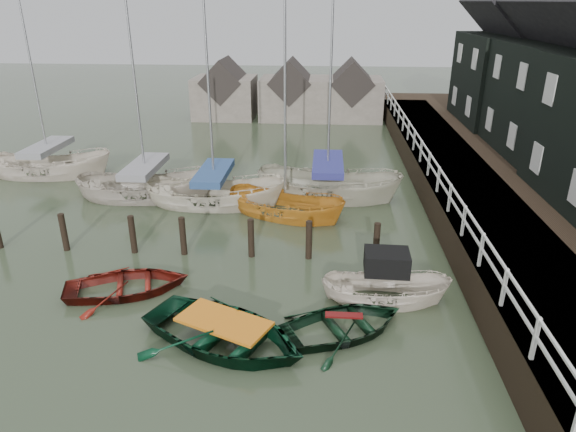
# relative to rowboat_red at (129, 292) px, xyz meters

# --- Properties ---
(ground) EXTENTS (120.00, 120.00, 0.00)m
(ground) POSITION_rel_rowboat_red_xyz_m (2.26, -0.37, 0.00)
(ground) COLOR #2F3924
(ground) RESTS_ON ground
(pier) EXTENTS (3.04, 32.00, 2.70)m
(pier) POSITION_rel_rowboat_red_xyz_m (11.74, 9.63, 0.71)
(pier) COLOR black
(pier) RESTS_ON ground
(land_strip) EXTENTS (14.00, 38.00, 1.50)m
(land_strip) POSITION_rel_rowboat_red_xyz_m (17.26, 9.63, 0.00)
(land_strip) COLOR black
(land_strip) RESTS_ON ground
(mooring_pilings) EXTENTS (13.72, 0.22, 1.80)m
(mooring_pilings) POSITION_rel_rowboat_red_xyz_m (1.15, 2.63, 0.50)
(mooring_pilings) COLOR black
(mooring_pilings) RESTS_ON ground
(far_sheds) EXTENTS (14.00, 4.08, 4.39)m
(far_sheds) POSITION_rel_rowboat_red_xyz_m (3.10, 25.63, 1.86)
(far_sheds) COLOR #665B51
(far_sheds) RESTS_ON ground
(rowboat_red) EXTENTS (4.34, 3.66, 0.77)m
(rowboat_red) POSITION_rel_rowboat_red_xyz_m (0.00, 0.00, 0.00)
(rowboat_red) COLOR #63150E
(rowboat_red) RESTS_ON ground
(rowboat_green) EXTENTS (5.54, 4.90, 0.95)m
(rowboat_green) POSITION_rel_rowboat_red_xyz_m (3.46, -2.37, 0.00)
(rowboat_green) COLOR black
(rowboat_green) RESTS_ON ground
(rowboat_dkgreen) EXTENTS (4.36, 3.90, 0.74)m
(rowboat_dkgreen) POSITION_rel_rowboat_red_xyz_m (6.56, -1.63, 0.00)
(rowboat_dkgreen) COLOR black
(rowboat_dkgreen) RESTS_ON ground
(motorboat) EXTENTS (3.82, 1.52, 2.26)m
(motorboat) POSITION_rel_rowboat_red_xyz_m (7.83, 0.06, 0.12)
(motorboat) COLOR beige
(motorboat) RESTS_ON ground
(sailboat_a) EXTENTS (6.50, 2.85, 10.08)m
(sailboat_a) POSITION_rel_rowboat_red_xyz_m (-2.08, 8.09, 0.06)
(sailboat_a) COLOR #BDB1A1
(sailboat_a) RESTS_ON ground
(sailboat_b) EXTENTS (6.25, 2.41, 12.52)m
(sailboat_b) POSITION_rel_rowboat_red_xyz_m (1.17, 7.47, 0.07)
(sailboat_b) COLOR silver
(sailboat_b) RESTS_ON ground
(sailboat_c) EXTENTS (5.68, 3.95, 10.47)m
(sailboat_c) POSITION_rel_rowboat_red_xyz_m (4.35, 6.46, 0.02)
(sailboat_c) COLOR orange
(sailboat_c) RESTS_ON ground
(sailboat_d) EXTENTS (7.10, 3.94, 12.19)m
(sailboat_d) POSITION_rel_rowboat_red_xyz_m (6.08, 8.82, 0.06)
(sailboat_d) COLOR beige
(sailboat_d) RESTS_ON ground
(sailboat_e) EXTENTS (6.50, 2.79, 9.54)m
(sailboat_e) POSITION_rel_rowboat_red_xyz_m (-8.07, 10.90, 0.06)
(sailboat_e) COLOR beige
(sailboat_e) RESTS_ON ground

